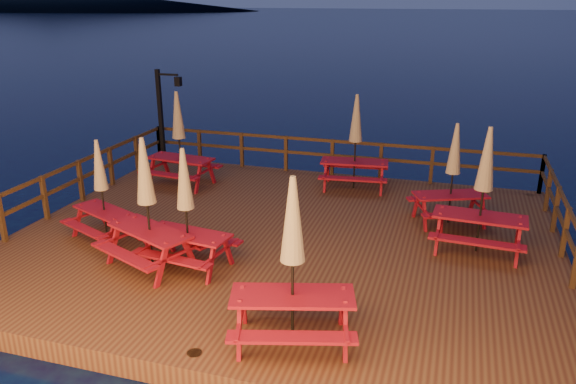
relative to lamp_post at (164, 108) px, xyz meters
name	(u,v)px	position (x,y,z in m)	size (l,w,h in m)	color
ground	(284,252)	(5.39, -4.55, -2.20)	(500.00, 500.00, 0.00)	black
deck	(284,244)	(5.39, -4.55, -2.00)	(12.00, 10.00, 0.40)	#4B2618
deck_piles	(284,264)	(5.39, -4.55, -2.50)	(11.44, 9.44, 1.40)	#3E2A13
railing	(305,181)	(5.39, -2.77, -1.03)	(11.80, 9.75, 1.10)	#3E2A13
lamp_post	(164,108)	(0.00, 0.00, 0.00)	(0.85, 0.18, 3.00)	black
picnic_table_0	(483,189)	(9.54, -4.10, -0.39)	(1.99, 1.68, 2.70)	maroon
picnic_table_1	(179,137)	(1.47, -1.90, -0.40)	(2.04, 1.74, 2.68)	maroon
picnic_table_2	(453,172)	(8.91, -2.63, -0.53)	(2.11, 1.95, 2.43)	maroon
picnic_table_3	(147,202)	(3.29, -6.75, -0.41)	(2.31, 2.14, 2.66)	maroon
picnic_table_4	(355,141)	(6.26, -0.76, -0.42)	(2.02, 1.73, 2.65)	maroon
picnic_table_5	(293,259)	(6.73, -8.40, -0.38)	(2.26, 2.03, 2.73)	maroon
picnic_table_6	(102,189)	(1.61, -5.82, -0.62)	(1.97, 1.83, 2.27)	maroon
picnic_table_7	(186,207)	(4.02, -6.55, -0.52)	(1.89, 1.63, 2.46)	maroon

